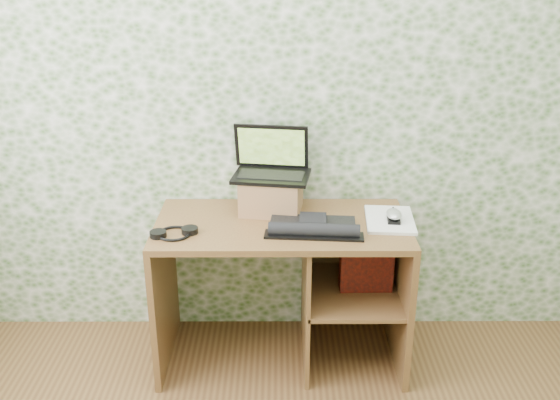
{
  "coord_description": "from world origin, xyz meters",
  "views": [
    {
      "loc": [
        -0.01,
        -1.26,
        1.95
      ],
      "look_at": [
        -0.01,
        1.39,
        0.89
      ],
      "focal_mm": 40.0,
      "sensor_mm": 36.0,
      "label": 1
    }
  ],
  "objects_px": {
    "riser": "(271,194)",
    "laptop": "(271,164)",
    "notepad": "(390,220)",
    "desk": "(297,270)",
    "keyboard": "(313,227)"
  },
  "relations": [
    {
      "from": "riser",
      "to": "laptop",
      "type": "distance_m",
      "value": 0.15
    },
    {
      "from": "riser",
      "to": "notepad",
      "type": "bearing_deg",
      "value": -12.93
    },
    {
      "from": "riser",
      "to": "laptop",
      "type": "xyz_separation_m",
      "value": [
        0.0,
        0.04,
        0.14
      ]
    },
    {
      "from": "desk",
      "to": "laptop",
      "type": "xyz_separation_m",
      "value": [
        -0.13,
        0.15,
        0.5
      ]
    },
    {
      "from": "notepad",
      "to": "desk",
      "type": "bearing_deg",
      "value": -177.36
    },
    {
      "from": "riser",
      "to": "keyboard",
      "type": "bearing_deg",
      "value": -51.06
    },
    {
      "from": "keyboard",
      "to": "desk",
      "type": "bearing_deg",
      "value": 122.37
    },
    {
      "from": "desk",
      "to": "notepad",
      "type": "height_order",
      "value": "notepad"
    },
    {
      "from": "laptop",
      "to": "notepad",
      "type": "height_order",
      "value": "laptop"
    },
    {
      "from": "notepad",
      "to": "laptop",
      "type": "bearing_deg",
      "value": 167.85
    },
    {
      "from": "laptop",
      "to": "riser",
      "type": "bearing_deg",
      "value": -81.18
    },
    {
      "from": "desk",
      "to": "riser",
      "type": "bearing_deg",
      "value": 137.94
    },
    {
      "from": "laptop",
      "to": "notepad",
      "type": "distance_m",
      "value": 0.63
    },
    {
      "from": "laptop",
      "to": "notepad",
      "type": "xyz_separation_m",
      "value": [
        0.56,
        -0.17,
        -0.22
      ]
    },
    {
      "from": "riser",
      "to": "keyboard",
      "type": "height_order",
      "value": "riser"
    }
  ]
}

